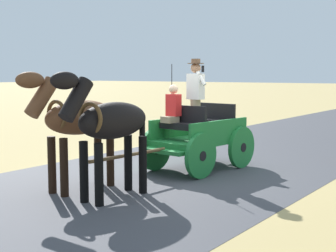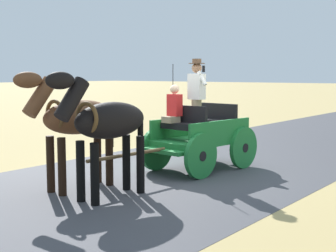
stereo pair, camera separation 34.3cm
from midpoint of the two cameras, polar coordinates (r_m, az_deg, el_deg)
name	(u,v)px [view 1 (the left image)]	position (r m, az deg, el deg)	size (l,w,h in m)	color
ground_plane	(178,172)	(10.66, 0.28, -5.52)	(200.00, 200.00, 0.00)	tan
road_surface	(178,172)	(10.66, 0.28, -5.50)	(6.11, 160.00, 0.01)	#424247
horse_drawn_carriage	(197,134)	(10.82, 2.57, -0.98)	(1.62, 4.52, 2.50)	#1E7233
horse_near_side	(109,124)	(8.28, -8.21, 0.29)	(0.62, 2.13, 2.21)	black
horse_off_side	(76,120)	(8.99, -11.97, 0.68)	(0.70, 2.14, 2.21)	brown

